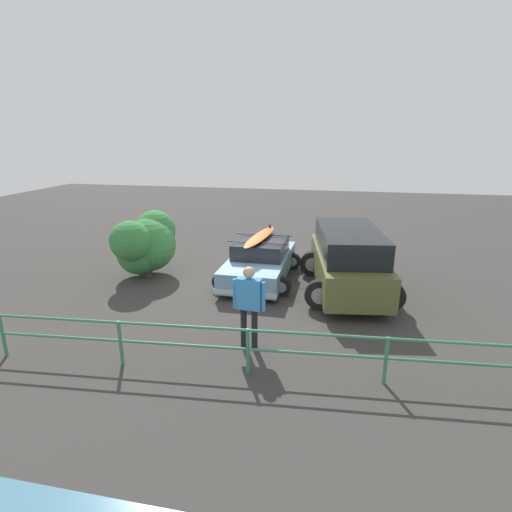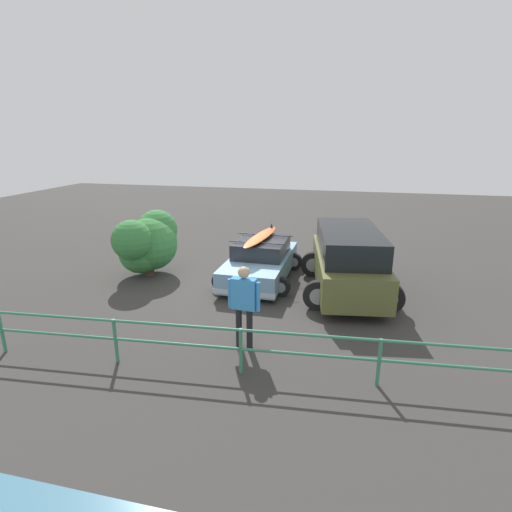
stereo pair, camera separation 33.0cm
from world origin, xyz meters
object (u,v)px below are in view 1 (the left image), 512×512
sedan_car (260,261)px  person_bystander (249,300)px  suv_car (348,260)px  bush_near_left (145,243)px

sedan_car → person_bystander: person_bystander is taller
sedan_car → suv_car: 2.77m
bush_near_left → sedan_car: bearing=-173.2°
sedan_car → bush_near_left: bush_near_left is taller
suv_car → person_bystander: bearing=60.7°
sedan_car → person_bystander: 4.35m
suv_car → bush_near_left: 6.38m
person_bystander → suv_car: bearing=-119.3°
person_bystander → bush_near_left: bearing=-42.0°
suv_car → person_bystander: suv_car is taller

